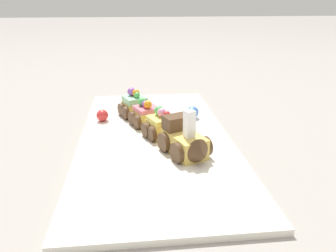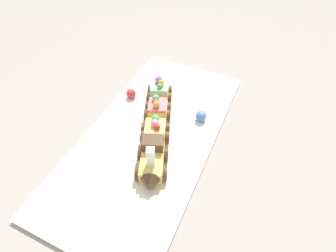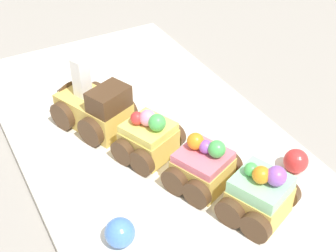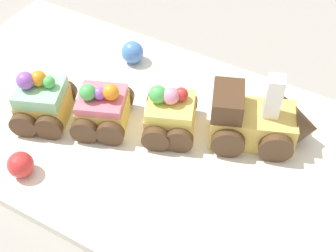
{
  "view_description": "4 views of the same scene",
  "coord_description": "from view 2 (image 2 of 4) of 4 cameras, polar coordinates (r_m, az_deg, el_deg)",
  "views": [
    {
      "loc": [
        0.68,
        -0.04,
        0.31
      ],
      "look_at": [
        0.01,
        0.03,
        0.04
      ],
      "focal_mm": 35.0,
      "sensor_mm": 36.0,
      "label": 1
    },
    {
      "loc": [
        0.4,
        0.24,
        0.57
      ],
      "look_at": [
        -0.04,
        0.04,
        0.03
      ],
      "focal_mm": 28.0,
      "sensor_mm": 36.0,
      "label": 2
    },
    {
      "loc": [
        -0.41,
        0.21,
        0.41
      ],
      "look_at": [
        -0.01,
        -0.01,
        0.05
      ],
      "focal_mm": 50.0,
      "sensor_mm": 36.0,
      "label": 3
    },
    {
      "loc": [
        0.19,
        -0.33,
        0.44
      ],
      "look_at": [
        0.01,
        -0.0,
        0.04
      ],
      "focal_mm": 50.0,
      "sensor_mm": 36.0,
      "label": 4
    }
  ],
  "objects": [
    {
      "name": "cake_car_strawberry",
      "position": [
        0.76,
        -2.27,
        3.69
      ],
      "size": [
        0.09,
        0.09,
        0.07
      ],
      "rotation": [
        0.0,
        0.0,
        0.38
      ],
      "color": "#E0BC56",
      "rests_on": "display_board"
    },
    {
      "name": "gumball_red",
      "position": [
        0.83,
        -8.06,
        7.0
      ],
      "size": [
        0.03,
        0.03,
        0.03
      ],
      "primitive_type": "sphere",
      "color": "red",
      "rests_on": "display_board"
    },
    {
      "name": "gumball_blue",
      "position": [
        0.76,
        7.21,
        2.17
      ],
      "size": [
        0.03,
        0.03,
        0.03
      ],
      "primitive_type": "sphere",
      "color": "#4C84E0",
      "rests_on": "display_board"
    },
    {
      "name": "cake_car_lemon",
      "position": [
        0.7,
        -2.72,
        -0.93
      ],
      "size": [
        0.09,
        0.09,
        0.07
      ],
      "rotation": [
        0.0,
        0.0,
        0.38
      ],
      "color": "#E0BC56",
      "rests_on": "display_board"
    },
    {
      "name": "cake_car_mint",
      "position": [
        0.81,
        -1.84,
        7.54
      ],
      "size": [
        0.09,
        0.09,
        0.07
      ],
      "rotation": [
        0.0,
        0.0,
        0.38
      ],
      "color": "#E0BC56",
      "rests_on": "display_board"
    },
    {
      "name": "display_board",
      "position": [
        0.73,
        -3.8,
        -2.28
      ],
      "size": [
        0.68,
        0.33,
        0.01
      ],
      "primitive_type": "cube",
      "color": "white",
      "rests_on": "ground_plane"
    },
    {
      "name": "ground_plane",
      "position": [
        0.73,
        -3.78,
        -2.58
      ],
      "size": [
        10.0,
        10.0,
        0.0
      ],
      "primitive_type": "plane",
      "color": "gray"
    },
    {
      "name": "cake_train_locomotive",
      "position": [
        0.64,
        -3.51,
        -8.06
      ],
      "size": [
        0.14,
        0.1,
        0.1
      ],
      "rotation": [
        0.0,
        0.0,
        0.38
      ],
      "color": "#E0BC56",
      "rests_on": "display_board"
    }
  ]
}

